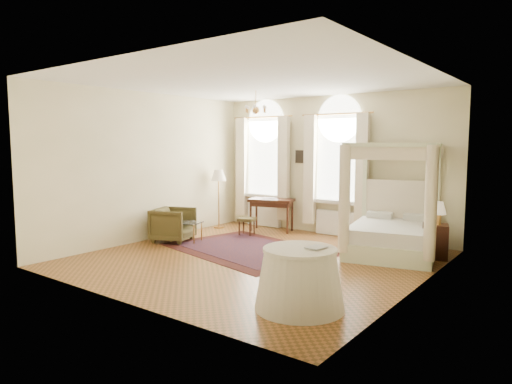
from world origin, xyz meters
The scene contains 18 objects.
ground centered at (0.00, 0.00, 0.00)m, with size 6.00×6.00×0.00m, color brown.
room_walls centered at (0.00, 0.00, 1.98)m, with size 6.00×6.00×6.00m.
window_left centered at (-1.90, 2.87, 1.49)m, with size 1.62×0.27×3.29m.
window_right centered at (0.20, 2.87, 1.49)m, with size 1.62×0.27×3.29m.
chandelier centered at (-0.90, 1.20, 2.91)m, with size 0.51×0.45×0.50m.
wall_pictures centered at (0.09, 2.97, 1.89)m, with size 2.54×0.03×0.39m.
canopy_bed centered at (1.95, 1.82, 0.50)m, with size 2.02×2.30×2.18m.
nightstand centered at (2.70, 2.05, 0.33)m, with size 0.46×0.41×0.65m, color #3C1C10.
nightstand_lamp centered at (2.74, 2.03, 0.94)m, with size 0.30×0.30×0.43m.
writing_desk centered at (-1.35, 2.45, 0.69)m, with size 1.19×0.85×0.81m.
laptop centered at (-1.45, 2.49, 0.82)m, with size 0.36×0.23×0.03m, color black.
stool centered at (-1.52, 1.67, 0.35)m, with size 0.45×0.45×0.42m.
armchair centered at (-2.40, 0.14, 0.38)m, with size 0.80×0.83×0.75m, color #453C1D.
coffee_table centered at (-2.14, 0.28, 0.40)m, with size 0.76×0.63×0.45m.
floor_lamp centered at (-2.70, 2.01, 1.28)m, with size 0.39×0.39×1.50m.
oriental_rug centered at (-0.60, 0.52, 0.01)m, with size 3.67×2.98×0.01m.
side_table centered at (2.03, -1.76, 0.40)m, with size 1.19×1.19×0.81m.
book centered at (2.12, -1.64, 0.82)m, with size 0.20×0.27×0.03m, color black.
Camera 1 is at (5.06, -6.76, 2.16)m, focal length 32.00 mm.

